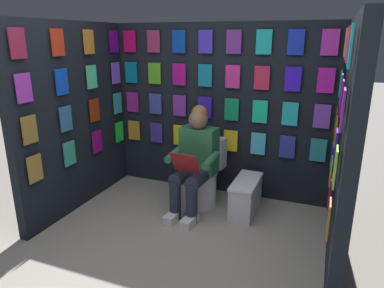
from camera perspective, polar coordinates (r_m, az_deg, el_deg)
ground_plane at (r=3.13m, az=-6.70°, el=-20.30°), size 30.00×30.00×0.00m
display_wall_back at (r=4.29m, az=4.57°, el=5.47°), size 2.79×0.14×2.06m
display_wall_left at (r=3.19m, az=23.73°, el=-0.02°), size 0.14×1.80×2.06m
display_wall_right at (r=4.13m, az=-18.47°, el=4.16°), size 0.14×1.80×2.06m
toilet at (r=4.11m, az=1.76°, el=-5.34°), size 0.42×0.57×0.77m
person_reading at (r=3.82m, az=0.40°, el=-2.71°), size 0.55×0.71×1.19m
comic_longbox_near at (r=3.98m, az=8.72°, el=-8.41°), size 0.26×0.62×0.39m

